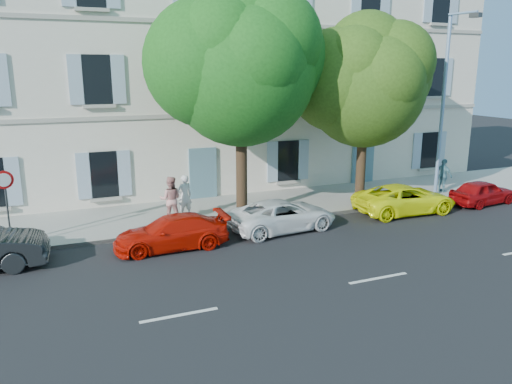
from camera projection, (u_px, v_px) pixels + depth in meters
name	position (u px, v px, depth m)	size (l,w,h in m)	color
ground	(313.00, 237.00, 18.33)	(90.00, 90.00, 0.00)	black
sidewalk	(265.00, 206.00, 22.30)	(36.00, 4.50, 0.15)	#A09E96
kerb	(286.00, 219.00, 20.35)	(36.00, 0.16, 0.16)	#9E998E
building	(222.00, 70.00, 26.05)	(28.00, 7.00, 12.00)	beige
car_red_coupe	(171.00, 232.00, 17.09)	(1.60, 3.92, 1.14)	red
car_white_coupe	(282.00, 215.00, 19.05)	(1.96, 4.25, 1.18)	white
car_yellow_supercar	(405.00, 199.00, 21.32)	(2.05, 4.45, 1.24)	#F9FF0A
car_red_hatchback	(483.00, 192.00, 22.69)	(1.34, 3.34, 1.14)	#9B090B
tree_left	(241.00, 72.00, 19.18)	(5.77, 5.77, 8.95)	#3A2819
tree_right	(365.00, 87.00, 21.35)	(5.17, 5.17, 7.96)	#3A2819
road_sign	(5.00, 193.00, 16.45)	(0.60, 0.20, 2.64)	#383A3D
street_lamp	(446.00, 96.00, 22.72)	(0.32, 1.77, 8.26)	#7293BF
pedestrian_a	(185.00, 196.00, 20.15)	(0.64, 0.42, 1.75)	silver
pedestrian_b	(171.00, 199.00, 19.55)	(0.88, 0.69, 1.81)	tan
pedestrian_c	(443.00, 176.00, 24.33)	(0.96, 0.40, 1.64)	teal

